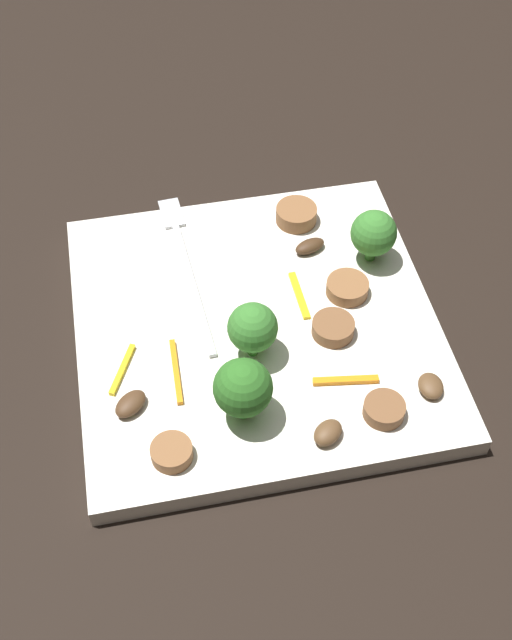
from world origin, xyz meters
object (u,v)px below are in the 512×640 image
(mushroom_2, at_px, (131,404))
(pepper_strip_1, at_px, (176,371))
(mushroom_3, at_px, (310,246))
(fork, at_px, (185,260))
(pepper_strip_2, at_px, (122,369))
(broccoli_floret_1, at_px, (374,233))
(sausage_slice_1, at_px, (384,410))
(plate, at_px, (256,327))
(pepper_strip_3, at_px, (346,380))
(broccoli_floret_2, at_px, (243,388))
(pepper_strip_0, at_px, (299,295))
(sausage_slice_2, at_px, (347,288))
(sausage_slice_3, at_px, (333,328))
(mushroom_0, at_px, (328,433))
(sausage_slice_0, at_px, (296,215))
(broccoli_floret_0, at_px, (253,328))
(sausage_slice_4, at_px, (172,452))
(mushroom_1, at_px, (431,386))

(mushroom_2, bearing_deg, pepper_strip_1, -55.97)
(pepper_strip_1, bearing_deg, mushroom_3, -50.81)
(fork, relative_size, mushroom_3, 6.65)
(mushroom_2, distance_m, mushroom_3, 0.21)
(pepper_strip_2, bearing_deg, broccoli_floret_1, -70.50)
(sausage_slice_1, xyz_separation_m, mushroom_3, (0.17, 0.01, -0.00))
(plate, height_order, pepper_strip_3, pepper_strip_3)
(fork, distance_m, broccoli_floret_2, 0.16)
(pepper_strip_0, relative_size, pepper_strip_1, 0.85)
(sausage_slice_2, relative_size, pepper_strip_2, 0.74)
(sausage_slice_3, xyz_separation_m, pepper_strip_0, (0.04, 0.02, -0.00))
(pepper_strip_0, bearing_deg, sausage_slice_2, -94.85)
(broccoli_floret_2, xyz_separation_m, mushroom_0, (-0.03, -0.05, -0.03))
(fork, distance_m, sausage_slice_0, 0.11)
(mushroom_0, bearing_deg, broccoli_floret_1, -26.04)
(broccoli_floret_0, relative_size, sausage_slice_4, 1.67)
(broccoli_floret_2, distance_m, pepper_strip_3, 0.09)
(pepper_strip_0, height_order, pepper_strip_3, pepper_strip_3)
(mushroom_1, xyz_separation_m, pepper_strip_3, (0.02, 0.06, -0.00))
(sausage_slice_3, bearing_deg, fork, 46.00)
(broccoli_floret_0, bearing_deg, broccoli_floret_2, 161.92)
(sausage_slice_4, xyz_separation_m, mushroom_3, (0.17, -0.14, -0.00))
(broccoli_floret_2, distance_m, mushroom_3, 0.17)
(sausage_slice_1, xyz_separation_m, pepper_strip_1, (0.06, 0.14, -0.00))
(sausage_slice_0, relative_size, mushroom_2, 1.35)
(sausage_slice_1, relative_size, sausage_slice_3, 0.91)
(pepper_strip_1, bearing_deg, mushroom_2, 124.03)
(broccoli_floret_0, relative_size, pepper_strip_1, 0.84)
(sausage_slice_3, relative_size, mushroom_3, 1.22)
(broccoli_floret_0, xyz_separation_m, broccoli_floret_1, (0.08, -0.12, -0.00))
(sausage_slice_0, bearing_deg, mushroom_3, -175.52)
(sausage_slice_2, bearing_deg, broccoli_floret_2, 133.15)
(sausage_slice_3, distance_m, sausage_slice_4, 0.16)
(broccoli_floret_2, bearing_deg, fork, 7.15)
(pepper_strip_0, bearing_deg, mushroom_0, 175.34)
(sausage_slice_4, distance_m, pepper_strip_0, 0.17)
(pepper_strip_1, bearing_deg, fork, -11.49)
(sausage_slice_0, xyz_separation_m, mushroom_2, (-0.17, 0.16, -0.00))
(mushroom_1, bearing_deg, sausage_slice_4, 95.28)
(pepper_strip_2, bearing_deg, sausage_slice_0, -51.14)
(sausage_slice_3, bearing_deg, mushroom_0, 162.93)
(broccoli_floret_1, relative_size, pepper_strip_2, 1.04)
(sausage_slice_1, height_order, mushroom_2, same)
(mushroom_0, bearing_deg, sausage_slice_0, -7.41)
(fork, distance_m, mushroom_2, 0.15)
(plate, relative_size, sausage_slice_3, 8.51)
(mushroom_1, bearing_deg, sausage_slice_0, 16.01)
(broccoli_floret_2, bearing_deg, pepper_strip_2, 56.16)
(sausage_slice_1, bearing_deg, pepper_strip_2, 67.47)
(mushroom_1, distance_m, mushroom_3, 0.16)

